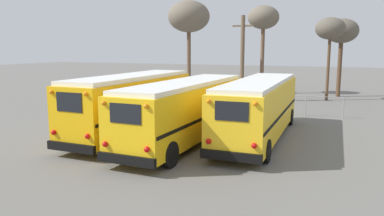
{
  "coord_description": "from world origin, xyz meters",
  "views": [
    {
      "loc": [
        7.16,
        -17.67,
        4.64
      ],
      "look_at": [
        0.0,
        -0.25,
        1.59
      ],
      "focal_mm": 35.0,
      "sensor_mm": 36.0,
      "label": 1
    }
  ],
  "objects_px": {
    "school_bus_1": "(186,109)",
    "bare_tree_0": "(342,32)",
    "utility_pole": "(242,58)",
    "bare_tree_2": "(189,17)",
    "bare_tree_1": "(330,30)",
    "bare_tree_3": "(263,19)",
    "school_bus_0": "(132,103)",
    "school_bus_2": "(259,107)"
  },
  "relations": [
    {
      "from": "school_bus_1",
      "to": "bare_tree_0",
      "type": "height_order",
      "value": "bare_tree_0"
    },
    {
      "from": "utility_pole",
      "to": "bare_tree_2",
      "type": "distance_m",
      "value": 8.25
    },
    {
      "from": "bare_tree_1",
      "to": "bare_tree_3",
      "type": "xyz_separation_m",
      "value": [
        -6.4,
        2.58,
        1.24
      ]
    },
    {
      "from": "utility_pole",
      "to": "school_bus_0",
      "type": "bearing_deg",
      "value": -98.01
    },
    {
      "from": "school_bus_2",
      "to": "bare_tree_0",
      "type": "bearing_deg",
      "value": 80.04
    },
    {
      "from": "bare_tree_1",
      "to": "school_bus_2",
      "type": "bearing_deg",
      "value": -98.79
    },
    {
      "from": "school_bus_2",
      "to": "bare_tree_2",
      "type": "xyz_separation_m",
      "value": [
        -10.68,
        16.11,
        5.95
      ]
    },
    {
      "from": "utility_pole",
      "to": "bare_tree_1",
      "type": "distance_m",
      "value": 8.12
    },
    {
      "from": "school_bus_1",
      "to": "bare_tree_1",
      "type": "height_order",
      "value": "bare_tree_1"
    },
    {
      "from": "school_bus_0",
      "to": "bare_tree_1",
      "type": "bearing_deg",
      "value": 64.26
    },
    {
      "from": "school_bus_0",
      "to": "bare_tree_2",
      "type": "distance_m",
      "value": 19.52
    },
    {
      "from": "bare_tree_0",
      "to": "bare_tree_1",
      "type": "bearing_deg",
      "value": -106.01
    },
    {
      "from": "school_bus_0",
      "to": "bare_tree_3",
      "type": "relative_size",
      "value": 1.1
    },
    {
      "from": "utility_pole",
      "to": "bare_tree_3",
      "type": "relative_size",
      "value": 0.84
    },
    {
      "from": "school_bus_2",
      "to": "utility_pole",
      "type": "bearing_deg",
      "value": 108.65
    },
    {
      "from": "bare_tree_0",
      "to": "bare_tree_2",
      "type": "height_order",
      "value": "bare_tree_2"
    },
    {
      "from": "bare_tree_0",
      "to": "bare_tree_2",
      "type": "xyz_separation_m",
      "value": [
        -14.1,
        -3.34,
        1.55
      ]
    },
    {
      "from": "bare_tree_1",
      "to": "bare_tree_3",
      "type": "bearing_deg",
      "value": 158.06
    },
    {
      "from": "school_bus_1",
      "to": "bare_tree_2",
      "type": "relative_size",
      "value": 1.15
    },
    {
      "from": "school_bus_2",
      "to": "bare_tree_1",
      "type": "height_order",
      "value": "bare_tree_1"
    },
    {
      "from": "bare_tree_1",
      "to": "bare_tree_3",
      "type": "distance_m",
      "value": 7.01
    },
    {
      "from": "school_bus_0",
      "to": "bare_tree_3",
      "type": "height_order",
      "value": "bare_tree_3"
    },
    {
      "from": "school_bus_2",
      "to": "utility_pole",
      "type": "distance_m",
      "value": 13.49
    },
    {
      "from": "school_bus_0",
      "to": "school_bus_1",
      "type": "xyz_separation_m",
      "value": [
        3.16,
        -0.17,
        -0.1
      ]
    },
    {
      "from": "school_bus_0",
      "to": "school_bus_2",
      "type": "height_order",
      "value": "school_bus_0"
    },
    {
      "from": "bare_tree_2",
      "to": "utility_pole",
      "type": "bearing_deg",
      "value": -28.47
    },
    {
      "from": "school_bus_1",
      "to": "bare_tree_3",
      "type": "height_order",
      "value": "bare_tree_3"
    },
    {
      "from": "school_bus_0",
      "to": "school_bus_1",
      "type": "distance_m",
      "value": 3.17
    },
    {
      "from": "bare_tree_1",
      "to": "school_bus_0",
      "type": "bearing_deg",
      "value": -115.74
    },
    {
      "from": "utility_pole",
      "to": "bare_tree_0",
      "type": "xyz_separation_m",
      "value": [
        7.68,
        6.82,
        2.29
      ]
    },
    {
      "from": "school_bus_1",
      "to": "bare_tree_3",
      "type": "relative_size",
      "value": 1.21
    },
    {
      "from": "school_bus_2",
      "to": "school_bus_1",
      "type": "bearing_deg",
      "value": -145.6
    },
    {
      "from": "bare_tree_2",
      "to": "bare_tree_1",
      "type": "bearing_deg",
      "value": 1.12
    },
    {
      "from": "bare_tree_0",
      "to": "utility_pole",
      "type": "bearing_deg",
      "value": -138.38
    },
    {
      "from": "school_bus_0",
      "to": "bare_tree_0",
      "type": "relative_size",
      "value": 1.32
    },
    {
      "from": "school_bus_0",
      "to": "bare_tree_3",
      "type": "bearing_deg",
      "value": 83.33
    },
    {
      "from": "school_bus_0",
      "to": "bare_tree_2",
      "type": "xyz_separation_m",
      "value": [
        -4.36,
        18.1,
        5.84
      ]
    },
    {
      "from": "school_bus_1",
      "to": "utility_pole",
      "type": "distance_m",
      "value": 14.98
    },
    {
      "from": "school_bus_1",
      "to": "bare_tree_3",
      "type": "xyz_separation_m",
      "value": [
        -0.71,
        21.11,
        5.76
      ]
    },
    {
      "from": "bare_tree_0",
      "to": "bare_tree_3",
      "type": "relative_size",
      "value": 0.84
    },
    {
      "from": "school_bus_0",
      "to": "bare_tree_2",
      "type": "relative_size",
      "value": 1.04
    },
    {
      "from": "bare_tree_1",
      "to": "bare_tree_2",
      "type": "height_order",
      "value": "bare_tree_2"
    }
  ]
}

